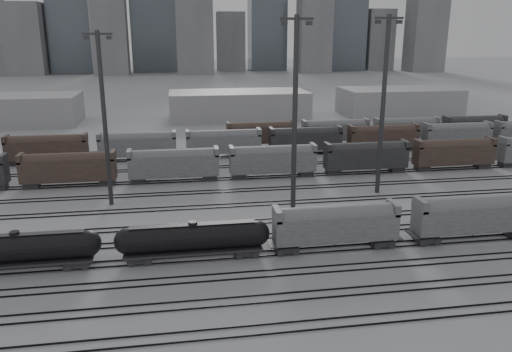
{
  "coord_description": "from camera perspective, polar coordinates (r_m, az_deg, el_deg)",
  "views": [
    {
      "loc": [
        -8.28,
        -50.46,
        24.21
      ],
      "look_at": [
        2.98,
        19.25,
        4.0
      ],
      "focal_mm": 35.0,
      "sensor_mm": 36.0,
      "label": 1
    }
  ],
  "objects": [
    {
      "name": "hopper_car_b",
      "position": [
        65.65,
        23.74,
        -3.98
      ],
      "size": [
        15.09,
        3.0,
        5.4
      ],
      "color": "#262628",
      "rests_on": "ground"
    },
    {
      "name": "warehouse_mid",
      "position": [
        147.99,
        -2.01,
        8.11
      ],
      "size": [
        40.0,
        18.0,
        8.0
      ],
      "primitive_type": "cube",
      "color": "#979799",
      "rests_on": "ground"
    },
    {
      "name": "light_mast_b",
      "position": [
        73.48,
        -16.96,
        6.58
      ],
      "size": [
        3.95,
        0.63,
        24.67
      ],
      "color": "#353537",
      "rests_on": "ground"
    },
    {
      "name": "tracks",
      "position": [
        72.59,
        -2.11,
        -3.45
      ],
      "size": [
        220.0,
        71.5,
        0.16
      ],
      "color": "black",
      "rests_on": "ground"
    },
    {
      "name": "bg_string_near",
      "position": [
        86.73,
        1.93,
        1.67
      ],
      "size": [
        151.0,
        3.0,
        5.6
      ],
      "color": "gray",
      "rests_on": "ground"
    },
    {
      "name": "tank_car_a",
      "position": [
        58.42,
        -25.68,
        -7.55
      ],
      "size": [
        17.24,
        2.87,
        4.26
      ],
      "color": "#262628",
      "rests_on": "ground"
    },
    {
      "name": "bg_string_mid",
      "position": [
        104.13,
        5.66,
        4.03
      ],
      "size": [
        151.0,
        3.0,
        5.6
      ],
      "color": "#262628",
      "rests_on": "ground"
    },
    {
      "name": "bg_string_far",
      "position": [
        117.08,
        13.0,
        5.03
      ],
      "size": [
        66.0,
        3.0,
        5.6
      ],
      "color": "brown",
      "rests_on": "ground"
    },
    {
      "name": "tank_car_b",
      "position": [
        55.88,
        -7.18,
        -7.08
      ],
      "size": [
        17.08,
        2.85,
        4.22
      ],
      "color": "#262628",
      "rests_on": "ground"
    },
    {
      "name": "skyline",
      "position": [
        331.18,
        -6.15,
        17.71
      ],
      "size": [
        316.0,
        22.4,
        95.0
      ],
      "color": "gray",
      "rests_on": "ground"
    },
    {
      "name": "ground",
      "position": [
        56.57,
        0.13,
        -9.36
      ],
      "size": [
        900.0,
        900.0,
        0.0
      ],
      "primitive_type": "plane",
      "color": "#AEAEB3",
      "rests_on": "ground"
    },
    {
      "name": "light_mast_c",
      "position": [
        66.15,
        4.46,
        7.11
      ],
      "size": [
        4.24,
        0.68,
        26.52
      ],
      "color": "#353537",
      "rests_on": "ground"
    },
    {
      "name": "warehouse_right",
      "position": [
        161.95,
        16.01,
        8.19
      ],
      "size": [
        35.0,
        18.0,
        8.0
      ],
      "primitive_type": "cube",
      "color": "#979799",
      "rests_on": "ground"
    },
    {
      "name": "hopper_car_a",
      "position": [
        58.3,
        9.1,
        -5.36
      ],
      "size": [
        14.5,
        2.88,
        5.18
      ],
      "color": "#262628",
      "rests_on": "ground"
    },
    {
      "name": "light_mast_d",
      "position": [
        78.16,
        14.34,
        8.18
      ],
      "size": [
        4.3,
        0.69,
        26.9
      ],
      "color": "#353537",
      "rests_on": "ground"
    }
  ]
}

